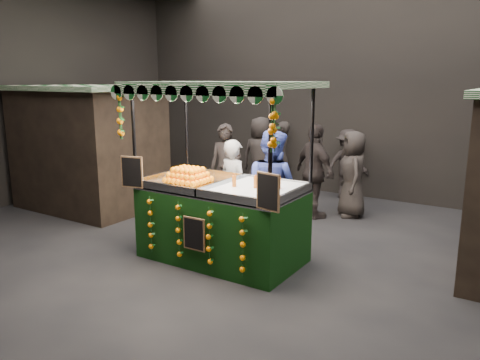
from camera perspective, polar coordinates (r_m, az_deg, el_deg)
The scene contains 12 objects.
ground at distance 7.28m, azimuth -0.50°, elevation -9.85°, with size 12.00×12.00×0.00m, color black.
market_hall at distance 6.78m, azimuth -0.55°, elevation 17.72°, with size 12.10×10.10×5.05m.
neighbour_stall_left at distance 10.56m, azimuth -17.85°, elevation 3.88°, with size 3.00×2.20×2.60m.
juice_stall at distance 7.09m, azimuth -2.33°, elevation -3.30°, with size 2.78×1.63×2.69m.
vendor_grey at distance 8.18m, azimuth -0.76°, elevation -1.02°, with size 0.71×0.56×1.72m.
vendor_blue at distance 7.66m, azimuth 3.85°, elevation -1.09°, with size 1.04×0.87×1.95m.
shopper_0 at distance 9.43m, azimuth -1.78°, elevation 1.21°, with size 0.77×0.60×1.87m.
shopper_2 at distance 9.36m, azimuth 9.07°, elevation 1.03°, with size 1.19×0.94×1.88m.
shopper_3 at distance 11.04m, azimuth 12.91°, elevation 1.86°, with size 1.15×1.17×1.62m.
shopper_4 at distance 11.02m, azimuth 2.49°, elevation 2.83°, with size 0.98×0.70×1.88m.
shopper_6 at distance 11.70m, azimuth 5.04°, elevation 2.94°, with size 0.45×0.65×1.71m.
shopper_7 at distance 9.63m, azimuth 13.55°, elevation 0.70°, with size 0.91×1.01×1.73m.
Camera 1 is at (3.69, -5.65, 2.73)m, focal length 35.10 mm.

